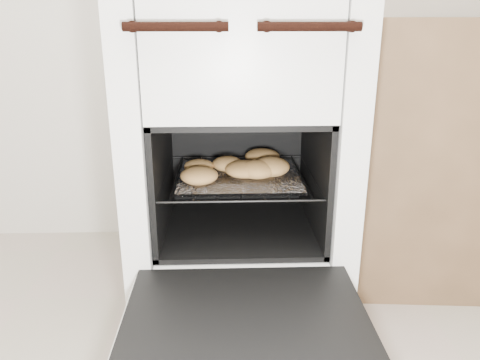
% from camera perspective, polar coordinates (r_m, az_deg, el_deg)
% --- Properties ---
extents(stove, '(0.65, 0.73, 1.00)m').
position_cam_1_polar(stove, '(1.53, -0.21, 3.88)').
color(stove, white).
rests_on(stove, ground).
extents(oven_door, '(0.59, 0.46, 0.04)m').
position_cam_1_polar(oven_door, '(1.14, 0.73, -17.03)').
color(oven_door, black).
rests_on(oven_door, stove).
extents(oven_rack, '(0.48, 0.46, 0.01)m').
position_cam_1_polar(oven_rack, '(1.48, -0.12, 0.47)').
color(oven_rack, black).
rests_on(oven_rack, stove).
extents(foil_sheet, '(0.37, 0.33, 0.01)m').
position_cam_1_polar(foil_sheet, '(1.45, -0.09, 0.44)').
color(foil_sheet, white).
rests_on(foil_sheet, oven_rack).
extents(baked_rolls, '(0.35, 0.32, 0.06)m').
position_cam_1_polar(baked_rolls, '(1.45, 0.31, 1.66)').
color(baked_rolls, '#BB824A').
rests_on(baked_rolls, foil_sheet).
extents(counter, '(0.94, 0.66, 0.89)m').
position_cam_1_polar(counter, '(1.85, 25.53, 3.28)').
color(counter, brown).
rests_on(counter, ground).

